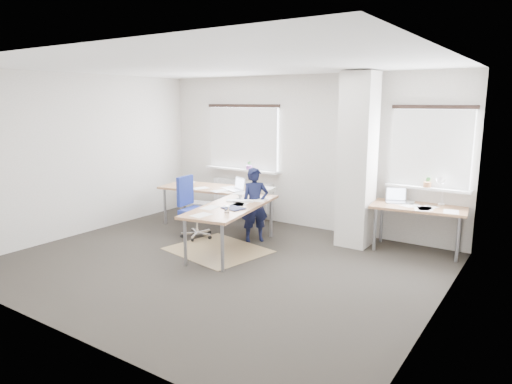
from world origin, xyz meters
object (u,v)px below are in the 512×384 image
Objects in this scene: desk_main at (225,198)px; person at (255,205)px; desk_side at (418,209)px; task_chair at (195,221)px.

person is (0.58, 0.08, -0.07)m from desk_main.
desk_main is at bearing 140.35° from person.
desk_side is 1.39× the size of task_chair.
desk_side is 1.18× the size of person.
task_chair is 0.85× the size of person.
desk_side is (3.00, 1.03, -0.01)m from desk_main.
desk_side is at bearing 16.63° from task_chair.
task_chair is 1.11m from person.
desk_side reaches higher than desk_main.
person reaches higher than task_chair.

